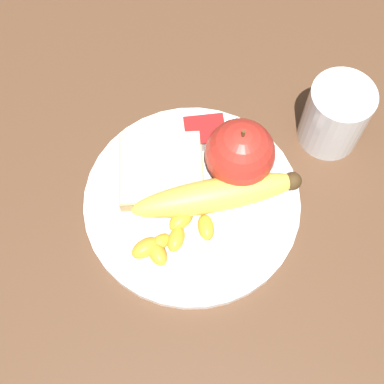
% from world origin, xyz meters
% --- Properties ---
extents(ground_plane, '(3.00, 3.00, 0.00)m').
position_xyz_m(ground_plane, '(0.00, 0.00, 0.00)').
color(ground_plane, brown).
extents(plate, '(0.25, 0.25, 0.01)m').
position_xyz_m(plate, '(0.00, 0.00, 0.01)').
color(plate, white).
rests_on(plate, ground_plane).
extents(juice_glass, '(0.07, 0.07, 0.09)m').
position_xyz_m(juice_glass, '(0.18, 0.07, 0.04)').
color(juice_glass, silver).
rests_on(juice_glass, ground_plane).
extents(apple, '(0.08, 0.08, 0.09)m').
position_xyz_m(apple, '(0.06, 0.03, 0.05)').
color(apple, red).
rests_on(apple, plate).
extents(banana, '(0.20, 0.05, 0.04)m').
position_xyz_m(banana, '(0.03, -0.01, 0.03)').
color(banana, '#E0CC4C').
rests_on(banana, plate).
extents(bread_slice, '(0.10, 0.10, 0.02)m').
position_xyz_m(bread_slice, '(-0.03, 0.04, 0.02)').
color(bread_slice, tan).
rests_on(bread_slice, plate).
extents(fork, '(0.05, 0.17, 0.00)m').
position_xyz_m(fork, '(0.01, -0.01, 0.01)').
color(fork, silver).
rests_on(fork, plate).
extents(jam_packet, '(0.05, 0.04, 0.02)m').
position_xyz_m(jam_packet, '(0.03, 0.08, 0.02)').
color(jam_packet, white).
rests_on(jam_packet, plate).
extents(orange_segment_0, '(0.03, 0.04, 0.02)m').
position_xyz_m(orange_segment_0, '(-0.05, -0.06, 0.02)').
color(orange_segment_0, '#F9A32D').
rests_on(orange_segment_0, plate).
extents(orange_segment_1, '(0.04, 0.03, 0.02)m').
position_xyz_m(orange_segment_1, '(-0.06, -0.06, 0.02)').
color(orange_segment_1, '#F9A32D').
rests_on(orange_segment_1, plate).
extents(orange_segment_2, '(0.03, 0.04, 0.02)m').
position_xyz_m(orange_segment_2, '(-0.02, -0.05, 0.02)').
color(orange_segment_2, '#F9A32D').
rests_on(orange_segment_2, plate).
extents(orange_segment_3, '(0.03, 0.02, 0.02)m').
position_xyz_m(orange_segment_3, '(0.01, -0.01, 0.02)').
color(orange_segment_3, '#F9A32D').
rests_on(orange_segment_3, plate).
extents(orange_segment_4, '(0.03, 0.03, 0.02)m').
position_xyz_m(orange_segment_4, '(-0.04, -0.05, 0.02)').
color(orange_segment_4, '#F9A32D').
rests_on(orange_segment_4, plate).
extents(orange_segment_5, '(0.02, 0.03, 0.02)m').
position_xyz_m(orange_segment_5, '(0.01, -0.04, 0.02)').
color(orange_segment_5, '#F9A32D').
rests_on(orange_segment_5, plate).
extents(orange_segment_6, '(0.04, 0.03, 0.02)m').
position_xyz_m(orange_segment_6, '(-0.02, -0.03, 0.02)').
color(orange_segment_6, '#F9A32D').
rests_on(orange_segment_6, plate).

